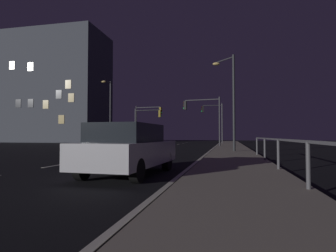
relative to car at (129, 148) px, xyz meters
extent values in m
plane|color=black|center=(-3.83, 10.57, -0.82)|extent=(112.00, 112.00, 0.00)
cube|color=#9E937F|center=(3.26, 10.57, -0.75)|extent=(2.92, 77.00, 0.14)
cube|color=silver|center=(-3.83, 2.07, -0.82)|extent=(0.14, 2.00, 0.01)
cube|color=silver|center=(-3.83, 6.07, -0.82)|extent=(0.14, 2.00, 0.01)
cube|color=silver|center=(-3.83, 10.07, -0.82)|extent=(0.14, 2.00, 0.01)
cube|color=silver|center=(-3.83, 14.07, -0.82)|extent=(0.14, 2.00, 0.01)
cube|color=silver|center=(-3.83, 18.07, -0.82)|extent=(0.14, 2.00, 0.01)
cube|color=silver|center=(-3.83, 22.07, -0.82)|extent=(0.14, 2.00, 0.01)
cube|color=silver|center=(-3.83, 26.07, -0.82)|extent=(0.14, 2.00, 0.01)
cube|color=silver|center=(-3.83, 30.07, -0.82)|extent=(0.14, 2.00, 0.01)
cube|color=silver|center=(-3.83, 34.07, -0.82)|extent=(0.14, 2.00, 0.01)
cube|color=silver|center=(-3.83, 38.07, -0.82)|extent=(0.14, 2.00, 0.01)
cube|color=silver|center=(1.56, 15.57, -0.82)|extent=(0.14, 53.00, 0.01)
cube|color=silver|center=(0.00, 0.07, -0.15)|extent=(2.06, 4.49, 0.70)
cube|color=#1E2328|center=(-0.01, -0.18, 0.47)|extent=(1.74, 2.55, 0.55)
cylinder|color=black|center=(-0.72, 1.52, -0.50)|extent=(0.26, 0.65, 0.64)
cylinder|color=black|center=(0.88, 1.43, -0.50)|extent=(0.26, 0.65, 0.64)
cylinder|color=black|center=(-0.87, -1.29, -0.50)|extent=(0.26, 0.65, 0.64)
cylinder|color=black|center=(0.72, -1.38, -0.50)|extent=(0.26, 0.65, 0.64)
cylinder|color=#38383D|center=(2.13, 20.99, 1.88)|extent=(0.16, 0.16, 5.12)
cylinder|color=#4C4C51|center=(0.31, 21.20, 4.19)|extent=(3.65, 0.53, 0.11)
cube|color=black|center=(-1.52, 21.41, 3.66)|extent=(0.32, 0.37, 0.95)
sphere|color=black|center=(-1.67, 21.43, 3.96)|extent=(0.20, 0.20, 0.20)
sphere|color=black|center=(-1.67, 21.43, 3.66)|extent=(0.20, 0.20, 0.20)
sphere|color=#19D84C|center=(-1.67, 21.43, 3.36)|extent=(0.20, 0.20, 0.20)
cylinder|color=#38383D|center=(-10.03, 30.11, 1.94)|extent=(0.16, 0.16, 5.52)
cylinder|color=#4C4C51|center=(-8.19, 29.94, 4.45)|extent=(3.70, 0.45, 0.11)
cube|color=olive|center=(-6.34, 29.77, 3.92)|extent=(0.31, 0.36, 0.95)
sphere|color=black|center=(-6.19, 29.76, 4.22)|extent=(0.20, 0.20, 0.20)
sphere|color=black|center=(-6.19, 29.76, 3.92)|extent=(0.20, 0.20, 0.20)
sphere|color=#19D84C|center=(-6.19, 29.76, 3.62)|extent=(0.20, 0.20, 0.20)
cylinder|color=#4C4C51|center=(2.14, 32.66, 2.18)|extent=(0.16, 0.16, 5.73)
cylinder|color=#38383D|center=(0.77, 32.56, 4.80)|extent=(2.74, 0.31, 0.11)
cube|color=black|center=(-0.59, 32.46, 4.28)|extent=(0.30, 0.36, 0.95)
sphere|color=black|center=(-0.75, 32.45, 4.58)|extent=(0.20, 0.20, 0.20)
sphere|color=black|center=(-0.75, 32.45, 4.28)|extent=(0.20, 0.20, 0.20)
sphere|color=#19D84C|center=(-0.75, 32.45, 3.98)|extent=(0.20, 0.20, 0.20)
cylinder|color=#4C4C51|center=(-9.90, 29.34, 1.70)|extent=(0.16, 0.16, 5.03)
cylinder|color=#2D3033|center=(-8.06, 29.16, 3.96)|extent=(3.68, 0.47, 0.11)
cube|color=olive|center=(-6.23, 28.98, 3.44)|extent=(0.31, 0.37, 0.95)
sphere|color=black|center=(-6.08, 28.97, 3.74)|extent=(0.20, 0.20, 0.20)
sphere|color=black|center=(-6.08, 28.97, 3.44)|extent=(0.20, 0.20, 0.20)
sphere|color=#19D84C|center=(-6.08, 28.97, 3.14)|extent=(0.20, 0.20, 0.20)
cylinder|color=#2D3033|center=(3.40, 11.79, 2.71)|extent=(0.18, 0.18, 6.79)
cylinder|color=#38383D|center=(2.77, 12.44, 5.95)|extent=(1.32, 1.38, 0.10)
ellipsoid|color=#F9D172|center=(2.15, 13.09, 5.85)|extent=(0.56, 0.36, 0.24)
cylinder|color=#38383D|center=(-10.19, 21.46, 2.90)|extent=(0.18, 0.18, 7.43)
cylinder|color=#4C4C51|center=(-10.31, 20.81, 6.46)|extent=(0.33, 1.32, 0.10)
ellipsoid|color=#F9D172|center=(-10.43, 20.16, 6.36)|extent=(0.56, 0.36, 0.24)
cylinder|color=#59595E|center=(4.57, -2.09, -0.21)|extent=(0.09, 0.09, 0.95)
cylinder|color=#59595E|center=(4.57, 1.33, -0.21)|extent=(0.09, 0.09, 0.95)
cylinder|color=#59595E|center=(4.57, 4.75, -0.21)|extent=(0.09, 0.09, 0.95)
cylinder|color=#59595E|center=(4.57, 8.17, -0.21)|extent=(0.09, 0.09, 0.95)
cube|color=slate|center=(4.57, -0.38, 0.27)|extent=(0.06, 17.10, 0.06)
cube|color=#4C515B|center=(-29.28, 39.76, 9.60)|extent=(18.17, 10.40, 20.84)
cube|color=black|center=(-33.70, 34.53, 6.16)|extent=(1.10, 0.06, 1.50)
cube|color=#EACC7A|center=(-35.18, 34.53, 13.11)|extent=(1.10, 0.06, 1.50)
cube|color=#EACC7A|center=(-23.82, 34.53, 9.21)|extent=(1.10, 0.06, 1.50)
cube|color=black|center=(-25.60, 34.53, 7.54)|extent=(1.10, 0.06, 1.50)
cube|color=#EACC7A|center=(-31.34, 34.53, 12.68)|extent=(1.10, 0.06, 1.50)
cube|color=#EACC7A|center=(-28.14, 34.53, 5.86)|extent=(1.10, 0.06, 1.50)
cube|color=#EACC7A|center=(-23.23, 34.53, 6.89)|extent=(1.10, 0.06, 1.50)
cube|color=#EACC7A|center=(-25.05, 34.53, 3.20)|extent=(1.10, 0.06, 1.50)
cube|color=black|center=(-31.18, 34.53, 6.14)|extent=(1.10, 0.06, 1.50)
camera|label=1|loc=(3.01, -8.17, 0.39)|focal=29.75mm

